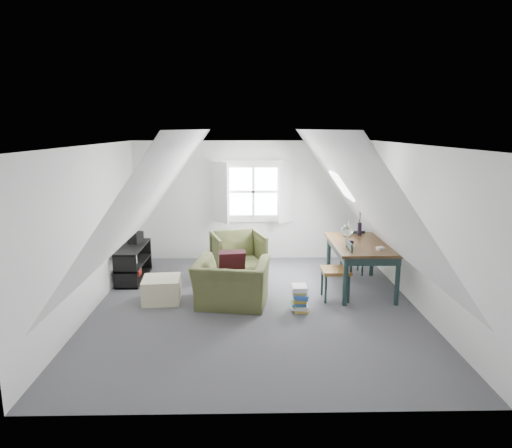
{
  "coord_description": "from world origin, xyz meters",
  "views": [
    {
      "loc": [
        -0.13,
        -6.75,
        2.74
      ],
      "look_at": [
        0.01,
        0.6,
        1.2
      ],
      "focal_mm": 32.0,
      "sensor_mm": 36.0,
      "label": 1
    }
  ],
  "objects_px": {
    "dining_table": "(361,249)",
    "dining_chair_far": "(353,251)",
    "armchair_far": "(238,276)",
    "dining_chair_near": "(338,269)",
    "media_shelf": "(133,264)",
    "ottoman": "(162,290)",
    "magazine_stack": "(300,298)",
    "armchair_near": "(232,305)"
  },
  "relations": [
    {
      "from": "armchair_far",
      "to": "dining_chair_near",
      "type": "relative_size",
      "value": 0.96
    },
    {
      "from": "armchair_far",
      "to": "dining_chair_far",
      "type": "xyz_separation_m",
      "value": [
        2.18,
        0.1,
        0.46
      ]
    },
    {
      "from": "dining_chair_far",
      "to": "dining_chair_near",
      "type": "height_order",
      "value": "dining_chair_near"
    },
    {
      "from": "armchair_near",
      "to": "magazine_stack",
      "type": "distance_m",
      "value": 1.09
    },
    {
      "from": "dining_chair_far",
      "to": "dining_chair_near",
      "type": "distance_m",
      "value": 1.42
    },
    {
      "from": "armchair_far",
      "to": "dining_chair_near",
      "type": "height_order",
      "value": "dining_chair_near"
    },
    {
      "from": "dining_table",
      "to": "dining_chair_far",
      "type": "relative_size",
      "value": 1.88
    },
    {
      "from": "armchair_near",
      "to": "media_shelf",
      "type": "distance_m",
      "value": 2.29
    },
    {
      "from": "armchair_near",
      "to": "ottoman",
      "type": "bearing_deg",
      "value": -0.46
    },
    {
      "from": "armchair_near",
      "to": "dining_chair_far",
      "type": "bearing_deg",
      "value": -136.77
    },
    {
      "from": "dining_chair_near",
      "to": "magazine_stack",
      "type": "bearing_deg",
      "value": -35.02
    },
    {
      "from": "magazine_stack",
      "to": "armchair_far",
      "type": "bearing_deg",
      "value": 120.06
    },
    {
      "from": "dining_table",
      "to": "dining_chair_near",
      "type": "xyz_separation_m",
      "value": [
        -0.47,
        -0.46,
        -0.22
      ]
    },
    {
      "from": "armchair_far",
      "to": "magazine_stack",
      "type": "xyz_separation_m",
      "value": [
        0.98,
        -1.69,
        0.2
      ]
    },
    {
      "from": "ottoman",
      "to": "magazine_stack",
      "type": "xyz_separation_m",
      "value": [
        2.19,
        -0.43,
        0.0
      ]
    },
    {
      "from": "ottoman",
      "to": "media_shelf",
      "type": "relative_size",
      "value": 0.48
    },
    {
      "from": "dining_table",
      "to": "ottoman",
      "type": "bearing_deg",
      "value": -172.22
    },
    {
      "from": "dining_table",
      "to": "dining_chair_far",
      "type": "distance_m",
      "value": 0.89
    },
    {
      "from": "armchair_near",
      "to": "dining_table",
      "type": "bearing_deg",
      "value": -153.66
    },
    {
      "from": "dining_chair_near",
      "to": "magazine_stack",
      "type": "height_order",
      "value": "dining_chair_near"
    },
    {
      "from": "ottoman",
      "to": "media_shelf",
      "type": "height_order",
      "value": "media_shelf"
    },
    {
      "from": "ottoman",
      "to": "dining_chair_far",
      "type": "bearing_deg",
      "value": 21.71
    },
    {
      "from": "ottoman",
      "to": "dining_table",
      "type": "height_order",
      "value": "dining_table"
    },
    {
      "from": "dining_chair_near",
      "to": "dining_chair_far",
      "type": "bearing_deg",
      "value": 177.37
    },
    {
      "from": "armchair_far",
      "to": "ottoman",
      "type": "bearing_deg",
      "value": -149.73
    },
    {
      "from": "dining_chair_far",
      "to": "magazine_stack",
      "type": "height_order",
      "value": "dining_chair_far"
    },
    {
      "from": "armchair_near",
      "to": "armchair_far",
      "type": "bearing_deg",
      "value": -83.99
    },
    {
      "from": "dining_table",
      "to": "armchair_far",
      "type": "bearing_deg",
      "value": 159.71
    },
    {
      "from": "media_shelf",
      "to": "magazine_stack",
      "type": "relative_size",
      "value": 3.13
    },
    {
      "from": "dining_chair_near",
      "to": "media_shelf",
      "type": "height_order",
      "value": "dining_chair_near"
    },
    {
      "from": "armchair_far",
      "to": "dining_table",
      "type": "bearing_deg",
      "value": -35.17
    },
    {
      "from": "dining_chair_far",
      "to": "dining_table",
      "type": "bearing_deg",
      "value": 103.76
    },
    {
      "from": "media_shelf",
      "to": "armchair_near",
      "type": "bearing_deg",
      "value": -35.33
    },
    {
      "from": "ottoman",
      "to": "media_shelf",
      "type": "bearing_deg",
      "value": 122.99
    },
    {
      "from": "dining_table",
      "to": "media_shelf",
      "type": "distance_m",
      "value": 4.12
    },
    {
      "from": "ottoman",
      "to": "dining_chair_near",
      "type": "height_order",
      "value": "dining_chair_near"
    },
    {
      "from": "armchair_near",
      "to": "dining_chair_near",
      "type": "distance_m",
      "value": 1.8
    },
    {
      "from": "magazine_stack",
      "to": "dining_table",
      "type": "bearing_deg",
      "value": 39.25
    },
    {
      "from": "magazine_stack",
      "to": "dining_chair_near",
      "type": "bearing_deg",
      "value": 35.32
    },
    {
      "from": "dining_chair_far",
      "to": "media_shelf",
      "type": "xyz_separation_m",
      "value": [
        -4.12,
        -0.24,
        -0.18
      ]
    },
    {
      "from": "armchair_near",
      "to": "media_shelf",
      "type": "relative_size",
      "value": 0.92
    },
    {
      "from": "ottoman",
      "to": "dining_table",
      "type": "xyz_separation_m",
      "value": [
        3.33,
        0.5,
        0.53
      ]
    }
  ]
}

